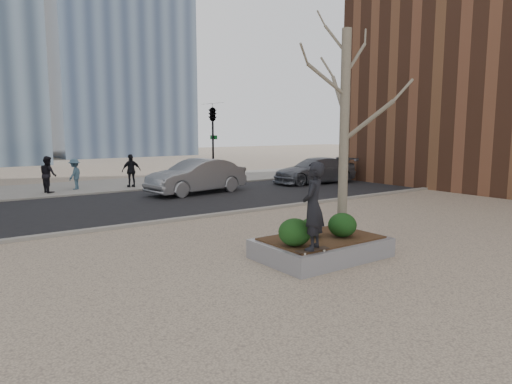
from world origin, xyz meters
TOP-DOWN VIEW (x-y plane):
  - ground at (0.00, 0.00)m, footprint 120.00×120.00m
  - street at (0.00, 10.00)m, footprint 60.00×8.00m
  - far_sidewalk at (0.00, 17.00)m, footprint 60.00×6.00m
  - planter at (1.00, 0.00)m, footprint 3.00×2.00m
  - planter_mulch at (1.00, 0.00)m, footprint 2.70×1.70m
  - sycamore_tree at (2.00, 0.30)m, footprint 2.80×2.80m
  - shrub_left at (-0.05, -0.25)m, footprint 0.73×0.73m
  - shrub_middle at (0.81, 0.17)m, footprint 0.54×0.54m
  - shrub_right at (1.44, -0.26)m, footprint 0.68×0.68m
  - skateboard at (-0.01, -0.79)m, footprint 0.79×0.26m
  - skateboarder at (-0.01, -0.79)m, footprint 0.81×0.75m
  - car_silver at (3.77, 11.46)m, footprint 5.11×2.41m
  - car_third at (11.13, 11.20)m, footprint 5.16×2.63m
  - pedestrian_a at (-1.97, 15.73)m, footprint 0.81×0.97m
  - pedestrian_b at (-0.62, 16.25)m, footprint 1.08×1.15m
  - pedestrian_c at (2.05, 15.49)m, footprint 1.02×0.44m
  - traffic_light_far at (6.50, 14.60)m, footprint 0.60×2.48m

SIDE VIEW (x-z plane):
  - ground at x=0.00m, z-range 0.00..0.00m
  - street at x=0.00m, z-range 0.00..0.02m
  - far_sidewalk at x=0.00m, z-range 0.00..0.02m
  - planter at x=1.00m, z-range 0.00..0.45m
  - planter_mulch at x=1.00m, z-range 0.45..0.49m
  - skateboard at x=-0.01m, z-range 0.45..0.53m
  - shrub_middle at x=0.81m, z-range 0.49..0.95m
  - car_third at x=11.13m, z-range 0.02..1.46m
  - shrub_right at x=1.44m, z-range 0.49..1.07m
  - shrub_left at x=-0.05m, z-range 0.49..1.11m
  - pedestrian_b at x=-0.62m, z-range 0.02..1.58m
  - car_silver at x=3.77m, z-range 0.02..1.64m
  - pedestrian_c at x=2.05m, z-range 0.02..1.76m
  - pedestrian_a at x=-1.97m, z-range 0.02..1.79m
  - skateboarder at x=-0.01m, z-range 0.52..2.38m
  - traffic_light_far at x=6.50m, z-range 0.00..4.50m
  - sycamore_tree at x=2.00m, z-range 0.49..7.09m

